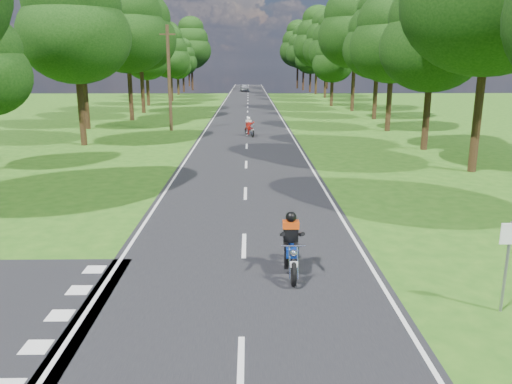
{
  "coord_description": "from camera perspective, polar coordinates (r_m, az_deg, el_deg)",
  "views": [
    {
      "loc": [
        0.16,
        -11.58,
        5.1
      ],
      "look_at": [
        0.38,
        4.0,
        1.1
      ],
      "focal_mm": 35.0,
      "sensor_mm": 36.0,
      "label": 1
    }
  ],
  "objects": [
    {
      "name": "telegraph_pole",
      "position": [
        40.06,
        -9.89,
        12.72
      ],
      "size": [
        1.2,
        0.26,
        8.0
      ],
      "color": "#382616",
      "rests_on": "ground"
    },
    {
      "name": "road_markings",
      "position": [
        59.92,
        -1.09,
        9.53
      ],
      "size": [
        7.4,
        140.0,
        0.01
      ],
      "color": "silver",
      "rests_on": "main_road"
    },
    {
      "name": "treeline",
      "position": [
        71.72,
        0.23,
        16.92
      ],
      "size": [
        40.0,
        115.35,
        14.78
      ],
      "color": "black",
      "rests_on": "ground"
    },
    {
      "name": "main_road",
      "position": [
        61.79,
        -0.96,
        9.67
      ],
      "size": [
        7.0,
        140.0,
        0.02
      ],
      "primitive_type": "cube",
      "color": "black",
      "rests_on": "ground"
    },
    {
      "name": "road_sign",
      "position": [
        11.58,
        26.9,
        -6.15
      ],
      "size": [
        0.45,
        0.07,
        2.0
      ],
      "color": "slate",
      "rests_on": "ground"
    },
    {
      "name": "rider_near_blue",
      "position": [
        12.44,
        4.05,
        -5.89
      ],
      "size": [
        0.63,
        1.85,
        1.54
      ],
      "primitive_type": null,
      "rotation": [
        0.0,
        0.0,
        -0.01
      ],
      "color": "#0E319C",
      "rests_on": "main_road"
    },
    {
      "name": "distant_car",
      "position": [
        98.02,
        -1.34,
        11.82
      ],
      "size": [
        1.95,
        4.14,
        1.37
      ],
      "primitive_type": "imported",
      "rotation": [
        0.0,
        0.0,
        0.08
      ],
      "color": "#B0B3B8",
      "rests_on": "main_road"
    },
    {
      "name": "rider_far_red",
      "position": [
        36.52,
        -0.76,
        7.5
      ],
      "size": [
        1.05,
        1.76,
        1.39
      ],
      "primitive_type": null,
      "rotation": [
        0.0,
        0.0,
        0.32
      ],
      "color": "#B1150D",
      "rests_on": "main_road"
    },
    {
      "name": "ground",
      "position": [
        12.65,
        -1.47,
        -9.38
      ],
      "size": [
        160.0,
        160.0,
        0.0
      ],
      "primitive_type": "plane",
      "color": "#245413",
      "rests_on": "ground"
    }
  ]
}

